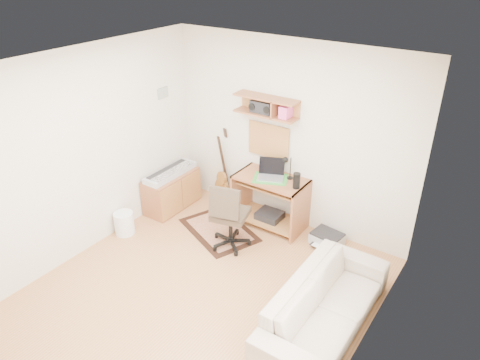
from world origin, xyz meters
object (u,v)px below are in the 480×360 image
Objects in this scene: task_chair at (230,214)px; printer at (327,238)px; cabinet at (172,191)px; sofa at (326,298)px; desk at (270,202)px.

printer is (1.05, 0.77, -0.40)m from task_chair.
task_chair is at bearing -136.81° from printer.
cabinet is 3.10m from sofa.
sofa is (0.59, -1.38, 0.29)m from printer.
printer is at bearing 10.99° from cabinet.
sofa is (1.64, -0.62, -0.12)m from task_chair.
task_chair is at bearing -103.02° from desk.
task_chair is 1.09× the size of cabinet.
cabinet is at bearing -164.15° from desk.
desk is 0.53× the size of sofa.
printer is (2.37, 0.46, -0.19)m from cabinet.
task_chair reaches higher than printer.
task_chair is 2.42× the size of printer.
cabinet is at bearing 72.67° from sofa.
desk reaches higher than sofa.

